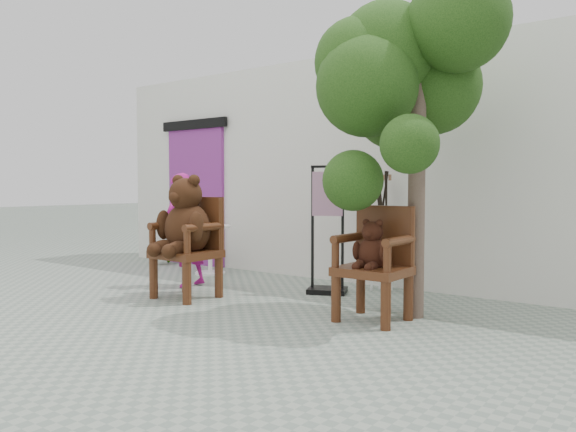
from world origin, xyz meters
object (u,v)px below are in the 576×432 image
(chair_big, at_px, (187,228))
(display_stand, at_px, (327,244))
(tree, at_px, (399,77))
(chair_small, at_px, (376,255))
(cafe_table, at_px, (210,244))
(stool_bucket, at_px, (382,238))
(person, at_px, (184,230))

(chair_big, relative_size, display_stand, 0.92)
(tree, bearing_deg, chair_small, -98.53)
(chair_big, distance_m, tree, 2.83)
(cafe_table, distance_m, display_stand, 2.14)
(cafe_table, relative_size, stool_bucket, 0.48)
(chair_small, height_order, tree, tree)
(person, bearing_deg, chair_big, 44.61)
(chair_big, height_order, display_stand, display_stand)
(chair_big, bearing_deg, chair_small, 8.77)
(stool_bucket, bearing_deg, chair_big, -132.13)
(chair_big, bearing_deg, cafe_table, 126.14)
(display_stand, bearing_deg, chair_big, -157.25)
(chair_big, xyz_separation_m, chair_small, (2.22, 0.34, -0.18))
(chair_big, bearing_deg, display_stand, 46.63)
(chair_small, relative_size, display_stand, 0.71)
(stool_bucket, bearing_deg, person, -150.09)
(chair_big, distance_m, display_stand, 1.65)
(chair_small, distance_m, display_stand, 1.38)
(person, distance_m, display_stand, 1.85)
(chair_big, bearing_deg, person, 139.47)
(chair_big, xyz_separation_m, display_stand, (1.13, 1.19, -0.21))
(cafe_table, bearing_deg, tree, -11.80)
(chair_big, distance_m, chair_small, 2.25)
(chair_big, bearing_deg, tree, 16.95)
(cafe_table, distance_m, tree, 3.84)
(chair_small, relative_size, stool_bucket, 0.74)
(chair_small, xyz_separation_m, display_stand, (-1.09, 0.85, -0.03))
(cafe_table, bearing_deg, display_stand, -4.96)
(stool_bucket, distance_m, tree, 2.11)
(chair_big, height_order, stool_bucket, stool_bucket)
(chair_small, relative_size, person, 0.76)
(person, bearing_deg, display_stand, 107.34)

